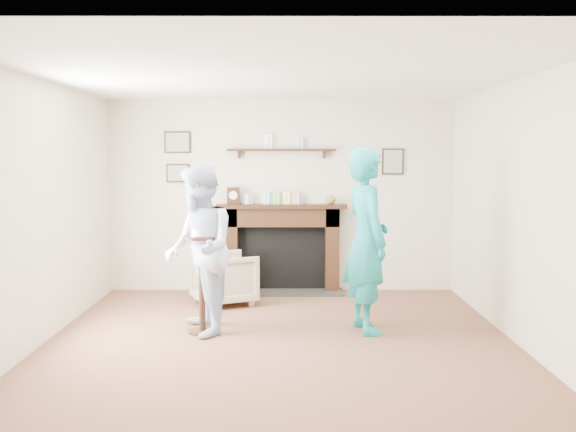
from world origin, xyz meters
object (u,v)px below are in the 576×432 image
Objects in this scene: armchair at (224,304)px; woman at (365,331)px; man at (200,334)px; pedestal_table at (202,264)px.

armchair is 1.95m from woman.
pedestal_table is at bearing 142.88° from man.
pedestal_table is (-0.10, -1.23, 0.69)m from armchair.
man is 1.68m from woman.
pedestal_table is (-1.66, -0.06, 0.69)m from woman.
man is (-0.12, -1.28, 0.00)m from armchair.
armchair is 1.29m from man.
armchair is at bearing 156.66° from man.
woman is at bearing 75.63° from man.
armchair is at bearing 85.25° from pedestal_table.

